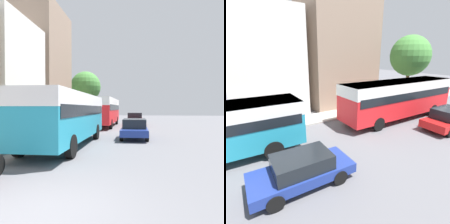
{
  "view_description": "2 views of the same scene",
  "coord_description": "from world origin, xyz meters",
  "views": [
    {
      "loc": [
        1.94,
        -3.96,
        2.09
      ],
      "look_at": [
        -0.46,
        17.33,
        1.72
      ],
      "focal_mm": 35.0,
      "sensor_mm": 36.0,
      "label": 1
    },
    {
      "loc": [
        7.77,
        9.27,
        5.14
      ],
      "look_at": [
        -1.44,
        14.83,
        1.66
      ],
      "focal_mm": 28.0,
      "sensor_mm": 36.0,
      "label": 2
    }
  ],
  "objects": [
    {
      "name": "ground_plane",
      "position": [
        0.0,
        0.0,
        0.0
      ],
      "size": [
        120.0,
        120.0,
        0.0
      ],
      "primitive_type": "plane",
      "color": "slate"
    },
    {
      "name": "building_far_terrace",
      "position": [
        -9.1,
        19.29,
        6.49
      ],
      "size": [
        5.8,
        7.09,
        12.97
      ],
      "color": "gray",
      "rests_on": "ground_plane"
    },
    {
      "name": "bus_lead",
      "position": [
        -1.92,
        7.71,
        1.88
      ],
      "size": [
        2.57,
        9.25,
        2.88
      ],
      "color": "teal",
      "rests_on": "ground_plane"
    },
    {
      "name": "bus_following",
      "position": [
        -1.79,
        20.97,
        2.07
      ],
      "size": [
        2.63,
        10.59,
        3.19
      ],
      "color": "red",
      "rests_on": "ground_plane"
    },
    {
      "name": "car_crossing",
      "position": [
        1.8,
        11.17,
        0.72
      ],
      "size": [
        1.83,
        4.21,
        1.35
      ],
      "color": "navy",
      "rests_on": "ground_plane"
    },
    {
      "name": "car_far_curb",
      "position": [
        1.73,
        22.26,
        0.8
      ],
      "size": [
        1.93,
        4.11,
        1.55
      ],
      "color": "red",
      "rests_on": "ground_plane"
    },
    {
      "name": "street_tree",
      "position": [
        -5.21,
        26.27,
        5.11
      ],
      "size": [
        4.27,
        4.27,
        7.11
      ],
      "color": "brown",
      "rests_on": "sidewalk"
    }
  ]
}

